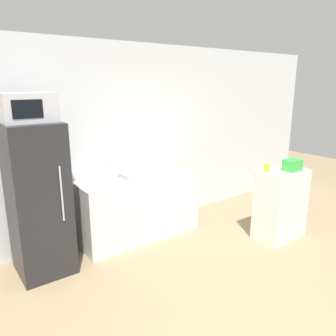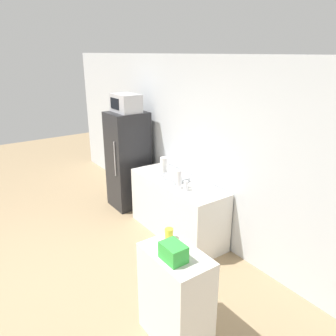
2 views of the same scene
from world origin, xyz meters
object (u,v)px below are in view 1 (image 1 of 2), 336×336
at_px(jar, 267,168).
at_px(microwave, 28,108).
at_px(bottle_short, 164,169).
at_px(refrigerator, 38,200).
at_px(bottle_tall, 158,166).
at_px(basket, 292,165).
at_px(paper_towel_roll, 114,171).

bearing_deg(jar, microwave, 159.23).
distance_m(microwave, bottle_short, 1.88).
xyz_separation_m(refrigerator, bottle_tall, (1.54, -0.06, 0.15)).
relative_size(bottle_tall, jar, 2.54).
xyz_separation_m(bottle_tall, basket, (1.38, -1.10, 0.04)).
bearing_deg(basket, jar, 150.59).
relative_size(bottle_short, jar, 1.31).
height_order(refrigerator, jar, refrigerator).
relative_size(microwave, basket, 2.32).
bearing_deg(paper_towel_roll, basket, -32.57).
bearing_deg(paper_towel_roll, bottle_tall, -14.33).
xyz_separation_m(refrigerator, basket, (2.92, -1.16, 0.19)).
distance_m(refrigerator, bottle_tall, 1.55).
xyz_separation_m(refrigerator, jar, (2.62, -1.00, 0.16)).
bearing_deg(microwave, refrigerator, 69.49).
relative_size(microwave, jar, 5.14).
relative_size(refrigerator, paper_towel_roll, 6.49).
height_order(basket, paper_towel_roll, paper_towel_roll).
height_order(refrigerator, microwave, microwave).
distance_m(microwave, paper_towel_roll, 1.28).
distance_m(refrigerator, basket, 3.15).
distance_m(basket, jar, 0.35).
relative_size(refrigerator, bottle_tall, 6.57).
relative_size(jar, paper_towel_roll, 0.39).
bearing_deg(jar, refrigerator, 159.20).
height_order(bottle_short, paper_towel_roll, paper_towel_roll).
relative_size(basket, jar, 2.21).
relative_size(microwave, bottle_short, 3.92).
bearing_deg(basket, refrigerator, 158.26).
relative_size(bottle_short, basket, 0.59).
height_order(bottle_tall, jar, bottle_tall).
bearing_deg(jar, bottle_short, 134.95).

